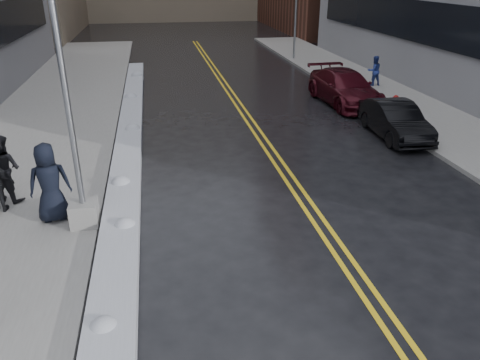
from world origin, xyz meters
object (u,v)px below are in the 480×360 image
lamppost (72,132)px  traffic_signal (296,10)px  fire_hydrant (395,102)px  pedestrian_east (374,71)px  car_black (395,120)px  pedestrian_b (4,168)px  car_maroon (345,88)px  pedestrian_c (49,183)px

lamppost → traffic_signal: (11.80, 22.00, 0.87)m
fire_hydrant → pedestrian_east: (1.29, 4.98, 0.38)m
car_black → traffic_signal: bearing=89.4°
car_black → fire_hydrant: bearing=65.0°
pedestrian_east → car_black: bearing=66.5°
pedestrian_east → lamppost: bearing=39.8°
fire_hydrant → pedestrian_b: (-14.48, -6.22, 0.53)m
pedestrian_b → car_black: bearing=-136.2°
lamppost → fire_hydrant: bearing=33.0°
lamppost → traffic_signal: size_ratio=1.27×
pedestrian_east → car_black: size_ratio=0.38×
pedestrian_east → car_maroon: pedestrian_east is taller
pedestrian_b → pedestrian_c: 1.97m
fire_hydrant → car_maroon: 2.65m
lamppost → pedestrian_b: lamppost is taller
pedestrian_b → pedestrian_c: (1.41, -1.38, 0.08)m
car_maroon → fire_hydrant: bearing=-58.1°
car_black → lamppost: bearing=-151.7°
car_maroon → lamppost: bearing=-139.4°
lamppost → car_maroon: bearing=43.3°
traffic_signal → pedestrian_c: bearing=-120.2°
fire_hydrant → traffic_signal: traffic_signal is taller
fire_hydrant → pedestrian_c: 15.13m
lamppost → pedestrian_c: (-0.77, 0.40, -1.38)m
traffic_signal → car_black: 17.10m
pedestrian_east → car_black: pedestrian_east is taller
pedestrian_c → car_black: pedestrian_c is taller
pedestrian_c → pedestrian_east: pedestrian_c is taller
pedestrian_east → pedestrian_c: bearing=37.3°
pedestrian_c → car_black: 12.52m
fire_hydrant → traffic_signal: (-0.50, 14.00, 2.85)m
car_maroon → car_black: bearing=-92.7°
car_maroon → pedestrian_b: bearing=-149.8°
pedestrian_b → pedestrian_c: bearing=164.9°
pedestrian_c → car_maroon: (11.57, 9.77, -0.38)m
fire_hydrant → car_black: size_ratio=0.18×
traffic_signal → car_black: traffic_signal is taller
fire_hydrant → pedestrian_east: bearing=75.4°
fire_hydrant → car_black: 3.22m
pedestrian_b → lamppost: bearing=170.0°
lamppost → traffic_signal: lamppost is taller
fire_hydrant → pedestrian_b: 15.77m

